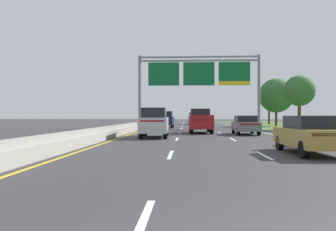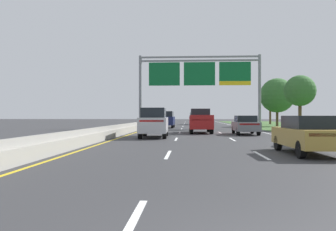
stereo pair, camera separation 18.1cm
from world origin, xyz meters
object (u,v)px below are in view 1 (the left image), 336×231
overhead_sign_gantry (199,76)px  roadside_tree_mid (299,91)px  roadside_tree_distant (269,100)px  pickup_truck_red (200,121)px  car_silver_left_lane_suv (154,122)px  roadside_tree_far (276,95)px  car_navy_left_lane_suv (166,119)px  car_gold_right_lane_sedan (310,134)px  car_blue_centre_lane_suv (194,118)px  car_grey_right_lane_sedan (245,125)px

overhead_sign_gantry → roadside_tree_mid: overhead_sign_gantry is taller
roadside_tree_distant → pickup_truck_red: bearing=-113.5°
pickup_truck_red → car_silver_left_lane_suv: size_ratio=1.14×
roadside_tree_mid → roadside_tree_far: (0.74, 12.52, 0.23)m
overhead_sign_gantry → pickup_truck_red: size_ratio=2.78×
roadside_tree_distant → roadside_tree_far: bearing=-98.4°
car_navy_left_lane_suv → roadside_tree_mid: bearing=-110.1°
roadside_tree_far → car_gold_right_lane_sedan: bearing=-102.4°
roadside_tree_distant → car_blue_centre_lane_suv: bearing=-167.8°
car_grey_right_lane_sedan → roadside_tree_far: size_ratio=0.63×
roadside_tree_distant → car_gold_right_lane_sedan: bearing=-101.4°
car_blue_centre_lane_suv → roadside_tree_mid: 24.00m
pickup_truck_red → car_grey_right_lane_sedan: pickup_truck_red is taller
car_navy_left_lane_suv → car_gold_right_lane_sedan: (7.70, -29.35, -0.28)m
car_navy_left_lane_suv → roadside_tree_far: 17.42m
car_grey_right_lane_sedan → car_gold_right_lane_sedan: bearing=-178.5°
car_blue_centre_lane_suv → car_silver_left_lane_suv: same height
car_silver_left_lane_suv → car_gold_right_lane_sedan: size_ratio=1.07×
pickup_truck_red → car_gold_right_lane_sedan: 17.27m
roadside_tree_far → car_grey_right_lane_sedan: bearing=-110.4°
overhead_sign_gantry → car_grey_right_lane_sedan: overhead_sign_gantry is taller
car_blue_centre_lane_suv → roadside_tree_distant: size_ratio=0.78×
overhead_sign_gantry → roadside_tree_far: overhead_sign_gantry is taller
car_silver_left_lane_suv → car_grey_right_lane_sedan: bearing=-61.3°
pickup_truck_red → car_blue_centre_lane_suv: bearing=-0.6°
car_gold_right_lane_sedan → car_navy_left_lane_suv: bearing=13.4°
roadside_tree_mid → car_grey_right_lane_sedan: bearing=-128.4°
overhead_sign_gantry → car_silver_left_lane_suv: bearing=-102.0°
car_blue_centre_lane_suv → car_grey_right_lane_sedan: 30.61m
overhead_sign_gantry → roadside_tree_distant: bearing=56.1°
car_grey_right_lane_sedan → roadside_tree_mid: bearing=-37.7°
roadside_tree_distant → car_navy_left_lane_suv: bearing=-133.3°
car_blue_centre_lane_suv → roadside_tree_mid: (11.01, -21.08, 3.15)m
car_gold_right_lane_sedan → roadside_tree_far: size_ratio=0.64×
car_gold_right_lane_sedan → car_silver_left_lane_suv: bearing=34.6°
car_silver_left_lane_suv → car_navy_left_lane_suv: bearing=-0.7°
car_grey_right_lane_sedan → roadside_tree_distant: (9.82, 33.30, 3.55)m
car_navy_left_lane_suv → car_gold_right_lane_sedan: 30.35m
car_gold_right_lane_sedan → roadside_tree_mid: bearing=-18.1°
car_grey_right_lane_sedan → roadside_tree_mid: roadside_tree_mid is taller
pickup_truck_red → car_blue_centre_lane_suv: 27.96m
car_silver_left_lane_suv → car_grey_right_lane_sedan: size_ratio=1.08×
car_gold_right_lane_sedan → overhead_sign_gantry: bearing=6.0°
car_gold_right_lane_sedan → car_grey_right_lane_sedan: (-0.19, 14.41, 0.00)m
pickup_truck_red → car_grey_right_lane_sedan: (3.62, -2.43, -0.26)m
pickup_truck_red → roadside_tree_distant: (13.44, 30.87, 3.29)m
roadside_tree_mid → overhead_sign_gantry: bearing=157.9°
car_blue_centre_lane_suv → roadside_tree_distant: (13.44, 2.91, 3.27)m
car_navy_left_lane_suv → roadside_tree_far: roadside_tree_far is taller
roadside_tree_far → roadside_tree_distant: 11.60m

